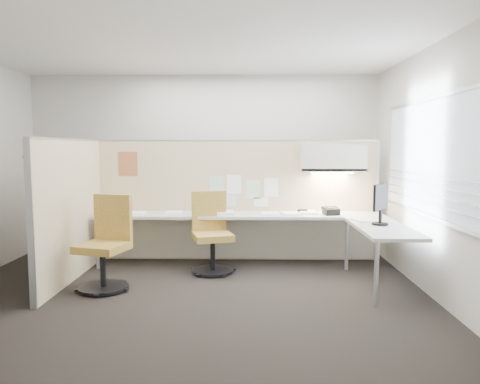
{
  "coord_description": "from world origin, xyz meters",
  "views": [
    {
      "loc": [
        0.71,
        -5.24,
        1.67
      ],
      "look_at": [
        0.6,
        0.8,
        1.08
      ],
      "focal_mm": 35.0,
      "sensor_mm": 36.0,
      "label": 1
    }
  ],
  "objects_px": {
    "chair_right": "(211,235)",
    "phone": "(331,211)",
    "monitor": "(381,201)",
    "desk": "(264,224)",
    "chair_left": "(106,246)"
  },
  "relations": [
    {
      "from": "desk",
      "to": "phone",
      "type": "distance_m",
      "value": 0.94
    },
    {
      "from": "chair_right",
      "to": "phone",
      "type": "height_order",
      "value": "chair_right"
    },
    {
      "from": "monitor",
      "to": "phone",
      "type": "xyz_separation_m",
      "value": [
        -0.45,
        0.85,
        -0.23
      ]
    },
    {
      "from": "monitor",
      "to": "desk",
      "type": "bearing_deg",
      "value": 94.01
    },
    {
      "from": "chair_right",
      "to": "monitor",
      "type": "distance_m",
      "value": 2.21
    },
    {
      "from": "desk",
      "to": "phone",
      "type": "bearing_deg",
      "value": 4.29
    },
    {
      "from": "desk",
      "to": "chair_left",
      "type": "height_order",
      "value": "chair_left"
    },
    {
      "from": "chair_right",
      "to": "desk",
      "type": "bearing_deg",
      "value": 2.11
    },
    {
      "from": "monitor",
      "to": "chair_left",
      "type": "bearing_deg",
      "value": 127.49
    },
    {
      "from": "desk",
      "to": "phone",
      "type": "xyz_separation_m",
      "value": [
        0.92,
        0.07,
        0.18
      ]
    },
    {
      "from": "desk",
      "to": "chair_right",
      "type": "relative_size",
      "value": 3.8
    },
    {
      "from": "chair_left",
      "to": "phone",
      "type": "xyz_separation_m",
      "value": [
        2.81,
        1.07,
        0.27
      ]
    },
    {
      "from": "desk",
      "to": "monitor",
      "type": "relative_size",
      "value": 8.09
    },
    {
      "from": "desk",
      "to": "chair_right",
      "type": "bearing_deg",
      "value": -161.95
    },
    {
      "from": "chair_left",
      "to": "monitor",
      "type": "xyz_separation_m",
      "value": [
        3.26,
        0.22,
        0.51
      ]
    }
  ]
}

